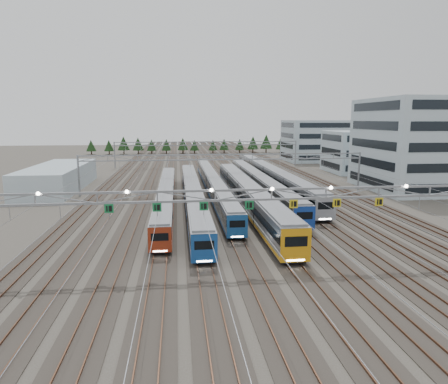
{
  "coord_description": "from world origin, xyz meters",
  "views": [
    {
      "loc": [
        -9.18,
        -38.0,
        14.63
      ],
      "look_at": [
        -2.12,
        22.5,
        3.5
      ],
      "focal_mm": 32.0,
      "sensor_mm": 36.0,
      "label": 1
    }
  ],
  "objects": [
    {
      "name": "train_a",
      "position": [
        -11.25,
        29.32,
        1.91
      ],
      "size": [
        2.55,
        52.06,
        3.31
      ],
      "color": "black",
      "rests_on": "ground"
    },
    {
      "name": "gantry_far",
      "position": [
        0.0,
        85.0,
        6.39
      ],
      "size": [
        56.36,
        0.36,
        8.0
      ],
      "color": "gray",
      "rests_on": "ground"
    },
    {
      "name": "depot_bldg_north",
      "position": [
        40.13,
        99.48,
        7.15
      ],
      "size": [
        22.0,
        18.0,
        14.29
      ],
      "primitive_type": "cube",
      "color": "#ACC2CD",
      "rests_on": "ground"
    },
    {
      "name": "treeline",
      "position": [
        5.4,
        135.36,
        4.23
      ],
      "size": [
        106.4,
        5.6,
        7.02
      ],
      "color": "#332114",
      "rests_on": "ground"
    },
    {
      "name": "ground",
      "position": [
        0.0,
        0.0,
        0.0
      ],
      "size": [
        400.0,
        400.0,
        0.0
      ],
      "primitive_type": "plane",
      "color": "#47423A",
      "rests_on": "ground"
    },
    {
      "name": "train_c",
      "position": [
        -2.25,
        41.32,
        1.93
      ],
      "size": [
        2.59,
        67.49,
        3.36
      ],
      "color": "black",
      "rests_on": "ground"
    },
    {
      "name": "train_f",
      "position": [
        11.25,
        48.72,
        2.27
      ],
      "size": [
        3.1,
        68.84,
        4.04
      ],
      "color": "black",
      "rests_on": "ground"
    },
    {
      "name": "depot_bldg_mid",
      "position": [
        39.96,
        68.34,
        5.69
      ],
      "size": [
        14.0,
        16.0,
        11.38
      ],
      "primitive_type": "cube",
      "color": "#ACC2CD",
      "rests_on": "ground"
    },
    {
      "name": "gantry_near",
      "position": [
        -0.05,
        -0.12,
        7.09
      ],
      "size": [
        56.36,
        0.61,
        8.08
      ],
      "color": "gray",
      "rests_on": "ground"
    },
    {
      "name": "train_d",
      "position": [
        2.25,
        26.73,
        2.3
      ],
      "size": [
        3.14,
        56.33,
        4.1
      ],
      "color": "black",
      "rests_on": "ground"
    },
    {
      "name": "gantry_mid",
      "position": [
        0.0,
        40.0,
        6.39
      ],
      "size": [
        56.36,
        0.36,
        8.0
      ],
      "color": "gray",
      "rests_on": "ground"
    },
    {
      "name": "depot_bldg_south",
      "position": [
        39.6,
        40.21,
        9.44
      ],
      "size": [
        18.0,
        22.0,
        18.88
      ],
      "primitive_type": "cube",
      "color": "#ACC2CD",
      "rests_on": "ground"
    },
    {
      "name": "train_e",
      "position": [
        6.75,
        38.65,
        2.11
      ],
      "size": [
        2.86,
        57.74,
        3.72
      ],
      "color": "black",
      "rests_on": "ground"
    },
    {
      "name": "train_b",
      "position": [
        -6.75,
        29.37,
        2.0
      ],
      "size": [
        2.69,
        59.54,
        3.49
      ],
      "color": "black",
      "rests_on": "ground"
    },
    {
      "name": "west_shed",
      "position": [
        -34.46,
        49.33,
        2.48
      ],
      "size": [
        10.0,
        30.0,
        4.96
      ],
      "primitive_type": "cube",
      "color": "#ACC2CD",
      "rests_on": "ground"
    },
    {
      "name": "track_bed",
      "position": [
        0.0,
        100.0,
        1.49
      ],
      "size": [
        54.0,
        260.0,
        5.42
      ],
      "color": "#2D2823",
      "rests_on": "ground"
    }
  ]
}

